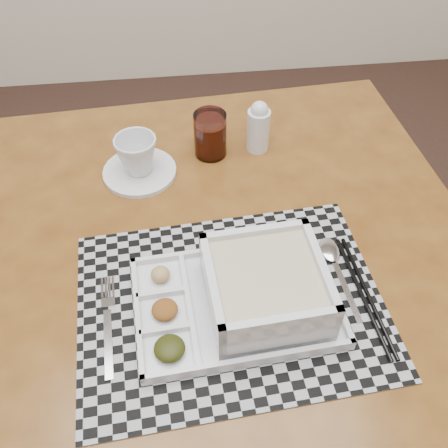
% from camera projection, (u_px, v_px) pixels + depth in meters
% --- Properties ---
extents(dining_table, '(1.02, 1.02, 0.72)m').
position_uv_depth(dining_table, '(216.00, 275.00, 0.94)').
color(dining_table, '#4E2A0E').
rests_on(dining_table, ground).
extents(placemat, '(0.51, 0.40, 0.00)m').
position_uv_depth(placemat, '(231.00, 303.00, 0.81)').
color(placemat, '#96969D').
rests_on(placemat, dining_table).
extents(serving_tray, '(0.33, 0.24, 0.09)m').
position_uv_depth(serving_tray, '(255.00, 293.00, 0.78)').
color(serving_tray, silver).
rests_on(serving_tray, placemat).
extents(fork, '(0.03, 0.19, 0.00)m').
position_uv_depth(fork, '(109.00, 322.00, 0.78)').
color(fork, silver).
rests_on(fork, placemat).
extents(spoon, '(0.04, 0.18, 0.01)m').
position_uv_depth(spoon, '(332.00, 256.00, 0.87)').
color(spoon, silver).
rests_on(spoon, placemat).
extents(chopsticks, '(0.03, 0.24, 0.01)m').
position_uv_depth(chopsticks, '(365.00, 295.00, 0.81)').
color(chopsticks, black).
rests_on(chopsticks, placemat).
extents(saucer, '(0.15, 0.15, 0.01)m').
position_uv_depth(saucer, '(140.00, 172.00, 1.02)').
color(saucer, silver).
rests_on(saucer, dining_table).
extents(cup, '(0.11, 0.11, 0.08)m').
position_uv_depth(cup, '(137.00, 155.00, 0.99)').
color(cup, silver).
rests_on(cup, saucer).
extents(juice_glass, '(0.07, 0.07, 0.10)m').
position_uv_depth(juice_glass, '(210.00, 136.00, 1.04)').
color(juice_glass, white).
rests_on(juice_glass, dining_table).
extents(creamer_bottle, '(0.05, 0.05, 0.12)m').
position_uv_depth(creamer_bottle, '(258.00, 127.00, 1.04)').
color(creamer_bottle, silver).
rests_on(creamer_bottle, dining_table).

